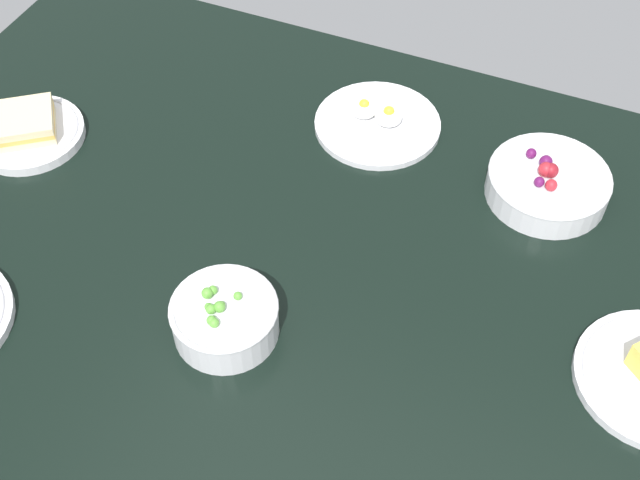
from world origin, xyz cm
name	(u,v)px	position (x,y,z in cm)	size (l,w,h in cm)	color
dining_table	(320,258)	(0.00, 0.00, 2.00)	(143.57, 92.61, 4.00)	black
bowl_peas	(225,318)	(5.69, 17.15, 6.88)	(13.74, 13.74, 6.44)	silver
plate_eggs	(378,122)	(1.59, -26.86, 4.90)	(19.89, 19.89, 4.16)	silver
plate_sandwich	(28,130)	(50.56, -3.04, 5.62)	(17.17, 17.17, 4.78)	silver
bowl_berries	(548,183)	(-26.23, -22.55, 6.41)	(17.70, 17.70, 6.21)	silver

